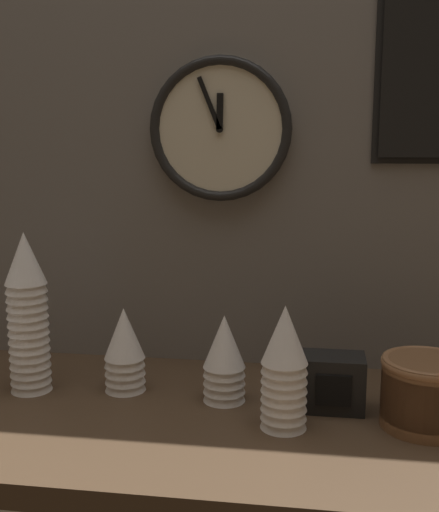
{
  "coord_description": "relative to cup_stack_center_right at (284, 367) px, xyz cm",
  "views": [
    {
      "loc": [
        8.09,
        -103.31,
        46.39
      ],
      "look_at": [
        -7.81,
        4.0,
        26.55
      ],
      "focal_mm": 45.0,
      "sensor_mm": 36.0,
      "label": 1
    }
  ],
  "objects": [
    {
      "name": "ground_plane",
      "position": [
        -4.04,
        4.89,
        -12.28
      ],
      "size": [
        160.0,
        56.0,
        4.0
      ],
      "primitive_type": "cube",
      "color": "#4C3826"
    },
    {
      "name": "wall_tiled_back",
      "position": [
        -4.04,
        31.39,
        42.22
      ],
      "size": [
        160.0,
        3.0,
        105.0
      ],
      "color": "slate",
      "rests_on": "ground_plane"
    },
    {
      "name": "cup_stack_center_right",
      "position": [
        0.0,
        0.0,
        0.0
      ],
      "size": [
        7.6,
        7.6,
        20.56
      ],
      "color": "white",
      "rests_on": "ground_plane"
    },
    {
      "name": "cup_stack_center_left",
      "position": [
        -30.07,
        11.55,
        -2.36
      ],
      "size": [
        7.6,
        7.6,
        15.84
      ],
      "color": "white",
      "rests_on": "ground_plane"
    },
    {
      "name": "cup_stack_center",
      "position": [
        -11.08,
        9.49,
        -2.36
      ],
      "size": [
        7.6,
        7.6,
        15.84
      ],
      "color": "white",
      "rests_on": "ground_plane"
    },
    {
      "name": "cup_stack_left",
      "position": [
        -47.49,
        8.96,
        4.71
      ],
      "size": [
        7.6,
        7.6,
        29.98
      ],
      "color": "white",
      "rests_on": "ground_plane"
    },
    {
      "name": "bowl_stack_right",
      "position": [
        22.8,
        3.79,
        -4.2
      ],
      "size": [
        14.75,
        14.75,
        11.56
      ],
      "color": "brown",
      "rests_on": "ground_plane"
    },
    {
      "name": "wall_clock",
      "position": [
        -14.59,
        28.35,
        38.0
      ],
      "size": [
        28.24,
        2.7,
        28.24
      ],
      "color": "beige"
    },
    {
      "name": "napkin_dispenser",
      "position": [
        8.11,
        8.72,
        -5.46
      ],
      "size": [
        10.77,
        7.74,
        9.63
      ],
      "color": "black",
      "rests_on": "ground_plane"
    }
  ]
}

